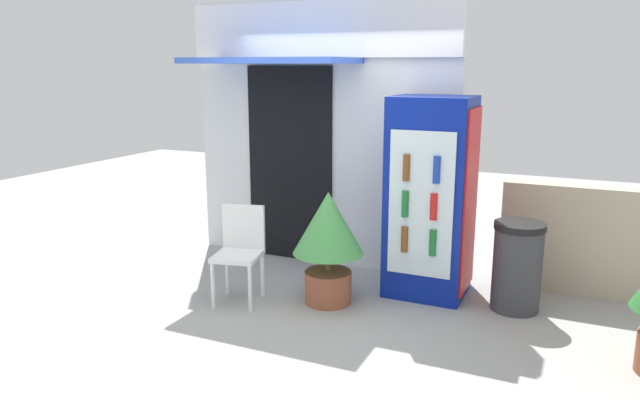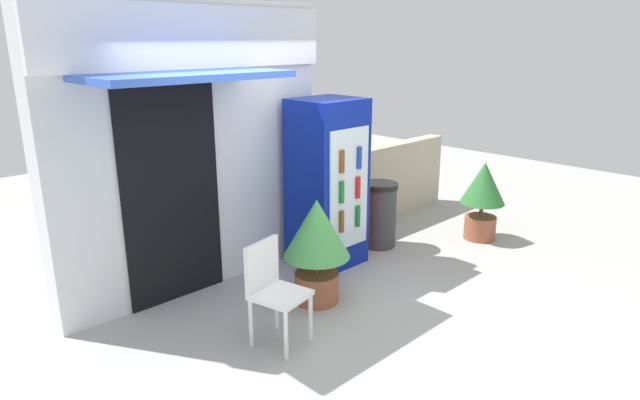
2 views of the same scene
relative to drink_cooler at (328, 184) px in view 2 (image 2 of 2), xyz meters
name	(u,v)px [view 2 (image 2 of 2)]	position (x,y,z in m)	size (l,w,h in m)	color
ground	(326,318)	(-0.96, -0.94, -0.95)	(16.00, 16.00, 0.00)	#A3A39E
storefront_building	(193,144)	(-1.37, 0.55, 0.56)	(3.01, 1.15, 2.88)	silver
drink_cooler	(328,184)	(0.00, 0.00, 0.00)	(0.76, 0.71, 1.90)	navy
plastic_chair	(272,286)	(-1.56, -0.89, -0.43)	(0.49, 0.50, 0.89)	white
potted_plant_near_shop	(317,240)	(-0.78, -0.62, -0.30)	(0.65, 0.65, 1.05)	#995138
potted_plant_curbside	(483,193)	(1.96, -0.85, -0.33)	(0.56, 0.56, 1.02)	#995138
trash_bin	(379,214)	(0.83, -0.08, -0.54)	(0.45, 0.45, 0.81)	#38383D
stone_boundary_wall	(387,181)	(1.79, 0.59, -0.42)	(2.40, 0.21, 1.06)	#B7AD93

